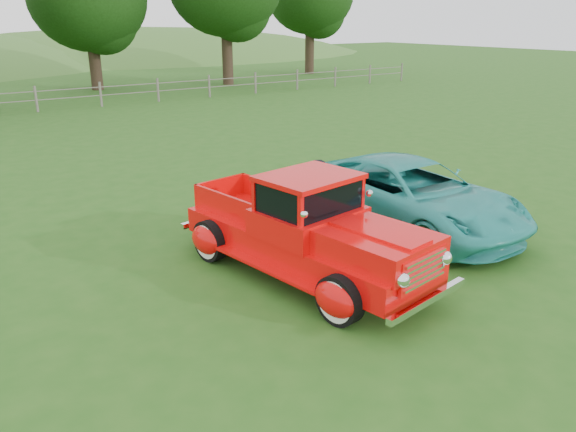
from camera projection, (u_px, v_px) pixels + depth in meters
ground at (346, 285)px, 9.27m from camera, size 140.00×140.00×0.00m
fence_line at (36, 99)px, 26.02m from camera, size 48.00×0.12×1.20m
red_pickup at (306, 231)px, 9.41m from camera, size 2.75×5.18×1.78m
teal_sedan at (411, 195)px, 11.60m from camera, size 2.40×5.12×1.42m
man at (315, 199)px, 11.00m from camera, size 0.69×0.67×1.60m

